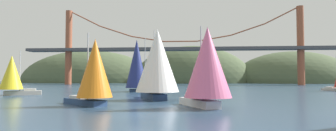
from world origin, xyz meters
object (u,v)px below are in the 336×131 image
(sailboat_navy_sail, at_px, (137,65))
(sailboat_white_mainsail, at_px, (157,62))
(sailboat_yellow_sail, at_px, (13,74))
(sailboat_pink_spinnaker, at_px, (207,64))
(sailboat_orange_sail, at_px, (94,71))

(sailboat_navy_sail, xyz_separation_m, sailboat_white_mainsail, (6.93, -21.31, -0.55))
(sailboat_yellow_sail, relative_size, sailboat_white_mainsail, 0.75)
(sailboat_yellow_sail, bearing_deg, sailboat_pink_spinnaker, -28.23)
(sailboat_navy_sail, xyz_separation_m, sailboat_orange_sail, (1.00, -29.79, -1.93))
(sailboat_pink_spinnaker, bearing_deg, sailboat_white_mainsail, 123.03)
(sailboat_pink_spinnaker, xyz_separation_m, sailboat_navy_sail, (-13.22, 31.00, 1.33))
(sailboat_white_mainsail, bearing_deg, sailboat_navy_sail, 108.00)
(sailboat_yellow_sail, bearing_deg, sailboat_white_mainsail, -16.53)
(sailboat_orange_sail, bearing_deg, sailboat_white_mainsail, 55.04)
(sailboat_pink_spinnaker, xyz_separation_m, sailboat_white_mainsail, (-6.30, 9.68, 0.78))
(sailboat_yellow_sail, distance_m, sailboat_white_mainsail, 27.42)
(sailboat_yellow_sail, relative_size, sailboat_navy_sail, 0.66)
(sailboat_navy_sail, relative_size, sailboat_orange_sail, 1.44)
(sailboat_pink_spinnaker, distance_m, sailboat_navy_sail, 33.73)
(sailboat_yellow_sail, relative_size, sailboat_pink_spinnaker, 0.91)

